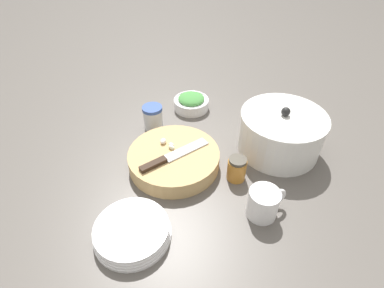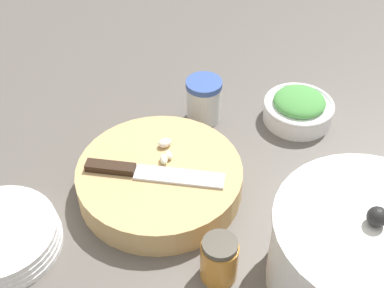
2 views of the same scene
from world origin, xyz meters
name	(u,v)px [view 2 (image 2 of 2)]	position (x,y,z in m)	size (l,w,h in m)	color
ground_plane	(206,189)	(0.00, 0.00, 0.00)	(5.00, 5.00, 0.00)	#56514C
cutting_board	(160,180)	(0.05, -0.07, 0.03)	(0.29, 0.29, 0.05)	tan
chef_knife	(146,172)	(0.07, -0.08, 0.06)	(0.12, 0.23, 0.01)	black
garlic_cloves	(165,150)	(0.01, -0.08, 0.06)	(0.06, 0.05, 0.02)	#EEE2C9
herb_bowl	(298,108)	(-0.26, 0.05, 0.03)	(0.14, 0.14, 0.06)	white
spice_jar	(204,100)	(-0.17, -0.11, 0.05)	(0.07, 0.07, 0.09)	silver
honey_jar	(219,259)	(0.14, 0.11, 0.04)	(0.06, 0.06, 0.08)	#BC7A2D
stock_pot	(363,255)	(0.04, 0.29, 0.07)	(0.27, 0.27, 0.17)	silver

